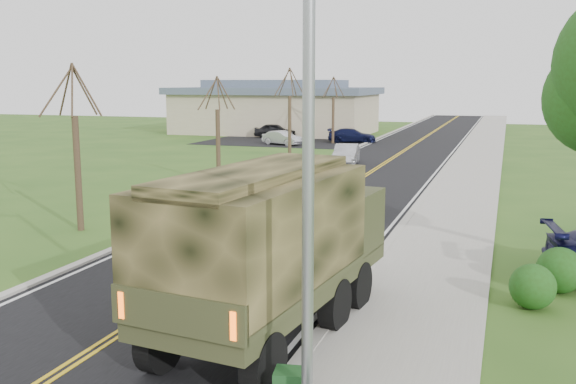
% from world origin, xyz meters
% --- Properties ---
extents(ground, '(160.00, 160.00, 0.00)m').
position_xyz_m(ground, '(0.00, 0.00, 0.00)').
color(ground, '#2E531B').
rests_on(ground, ground).
extents(road, '(8.00, 120.00, 0.01)m').
position_xyz_m(road, '(0.00, 40.00, 0.01)').
color(road, black).
rests_on(road, ground).
extents(curb_right, '(0.30, 120.00, 0.12)m').
position_xyz_m(curb_right, '(4.15, 40.00, 0.06)').
color(curb_right, '#9E998E').
rests_on(curb_right, ground).
extents(sidewalk_right, '(3.20, 120.00, 0.10)m').
position_xyz_m(sidewalk_right, '(5.90, 40.00, 0.05)').
color(sidewalk_right, '#9E998E').
rests_on(sidewalk_right, ground).
extents(curb_left, '(0.30, 120.00, 0.10)m').
position_xyz_m(curb_left, '(-4.15, 40.00, 0.05)').
color(curb_left, '#9E998E').
rests_on(curb_left, ground).
extents(street_light, '(1.65, 0.22, 8.00)m').
position_xyz_m(street_light, '(4.90, -0.50, 4.43)').
color(street_light, gray).
rests_on(street_light, ground).
extents(bare_tree_a, '(1.93, 2.26, 6.08)m').
position_xyz_m(bare_tree_a, '(-7.00, 10.00, 2.63)').
color(bare_tree_a, '#38281C').
rests_on(bare_tree_a, ground).
extents(bare_tree_b, '(1.83, 2.14, 5.73)m').
position_xyz_m(bare_tree_b, '(-7.00, 22.00, 2.48)').
color(bare_tree_b, '#38281C').
rests_on(bare_tree_b, ground).
extents(bare_tree_c, '(2.04, 2.39, 6.42)m').
position_xyz_m(bare_tree_c, '(-7.00, 34.00, 2.78)').
color(bare_tree_c, '#38281C').
rests_on(bare_tree_c, ground).
extents(bare_tree_d, '(1.88, 2.20, 5.91)m').
position_xyz_m(bare_tree_d, '(-7.00, 46.00, 2.55)').
color(bare_tree_d, '#38281C').
rests_on(bare_tree_d, ground).
extents(commercial_building, '(25.50, 21.50, 5.65)m').
position_xyz_m(commercial_building, '(-15.98, 55.97, 2.69)').
color(commercial_building, tan).
rests_on(commercial_building, ground).
extents(military_truck, '(3.42, 7.68, 3.71)m').
position_xyz_m(military_truck, '(3.15, 2.96, 2.12)').
color(military_truck, black).
rests_on(military_truck, ground).
extents(suv_champagne, '(2.78, 5.06, 1.34)m').
position_xyz_m(suv_champagne, '(-1.81, 18.70, 0.67)').
color(suv_champagne, tan).
rests_on(suv_champagne, ground).
extents(sedan_silver, '(1.99, 4.31, 1.37)m').
position_xyz_m(sedan_silver, '(-2.26, 31.60, 0.68)').
color(sedan_silver, '#B8B9BE').
rests_on(sedan_silver, ground).
extents(lot_car_dark, '(4.29, 2.05, 1.42)m').
position_xyz_m(lot_car_dark, '(-13.86, 49.90, 0.71)').
color(lot_car_dark, black).
rests_on(lot_car_dark, ground).
extents(lot_car_silver, '(3.96, 2.57, 1.23)m').
position_xyz_m(lot_car_silver, '(-10.81, 43.23, 0.62)').
color(lot_car_silver, '#B4B4B9').
rests_on(lot_car_silver, ground).
extents(lot_car_navy, '(4.59, 2.47, 1.26)m').
position_xyz_m(lot_car_navy, '(-5.64, 47.56, 0.63)').
color(lot_car_navy, black).
rests_on(lot_car_navy, ground).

